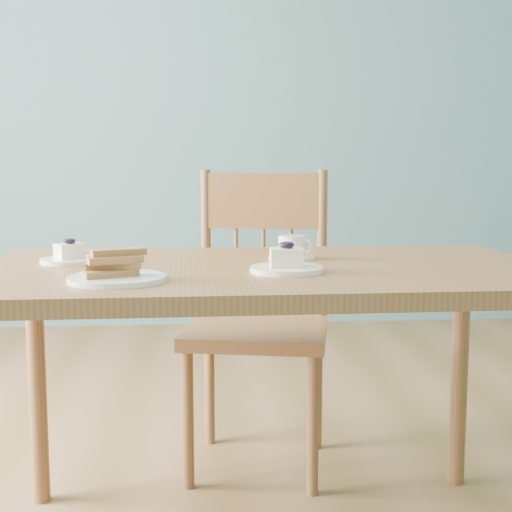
# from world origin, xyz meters

# --- Properties ---
(room) EXTENTS (5.01, 5.01, 2.71)m
(room) POSITION_xyz_m (0.00, 0.00, 1.35)
(room) COLOR olive
(room) RESTS_ON ground
(dining_table) EXTENTS (1.45, 0.85, 0.77)m
(dining_table) POSITION_xyz_m (0.29, -0.25, 0.69)
(dining_table) COLOR brown
(dining_table) RESTS_ON ground
(dining_chair) EXTENTS (0.53, 0.52, 1.00)m
(dining_chair) POSITION_xyz_m (0.32, 0.33, 0.51)
(dining_chair) COLOR brown
(dining_chair) RESTS_ON ground
(cheesecake_plate_near) EXTENTS (0.17, 0.17, 0.07)m
(cheesecake_plate_near) POSITION_xyz_m (0.33, -0.36, 0.79)
(cheesecake_plate_near) COLOR white
(cheesecake_plate_near) RESTS_ON dining_table
(cheesecake_plate_far) EXTENTS (0.15, 0.15, 0.06)m
(cheesecake_plate_far) POSITION_xyz_m (-0.22, -0.15, 0.78)
(cheesecake_plate_far) COLOR white
(cheesecake_plate_far) RESTS_ON dining_table
(coffee_cup) EXTENTS (0.13, 0.13, 0.06)m
(coffee_cup) POSITION_xyz_m (0.37, -0.12, 0.79)
(coffee_cup) COLOR white
(coffee_cup) RESTS_ON dining_table
(biscotti_plate) EXTENTS (0.22, 0.22, 0.07)m
(biscotti_plate) POSITION_xyz_m (-0.06, -0.47, 0.79)
(biscotti_plate) COLOR white
(biscotti_plate) RESTS_ON dining_table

